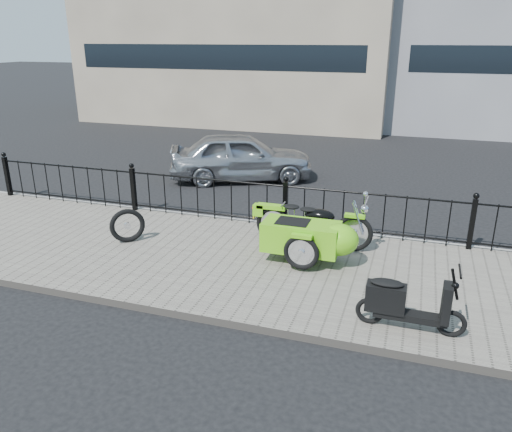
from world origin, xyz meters
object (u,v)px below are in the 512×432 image
(scooter, at_px, (403,304))
(spare_tire, at_px, (127,226))
(motorcycle_sidecar, at_px, (313,234))
(sedan_car, at_px, (241,156))

(scooter, relative_size, spare_tire, 2.15)
(motorcycle_sidecar, height_order, spare_tire, motorcycle_sidecar)
(sedan_car, bearing_deg, scooter, -168.45)
(motorcycle_sidecar, height_order, scooter, motorcycle_sidecar)
(motorcycle_sidecar, bearing_deg, scooter, -48.08)
(motorcycle_sidecar, xyz_separation_m, spare_tire, (-3.48, -0.31, -0.14))
(spare_tire, xyz_separation_m, sedan_car, (0.40, 5.21, 0.22))
(scooter, distance_m, sedan_car, 8.15)
(scooter, bearing_deg, sedan_car, 125.02)
(scooter, distance_m, spare_tire, 5.29)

